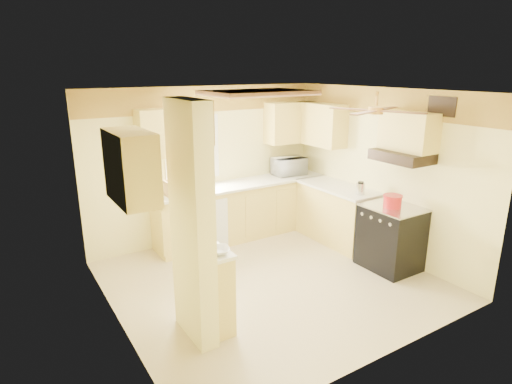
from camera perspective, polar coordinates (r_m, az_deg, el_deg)
floor at (r=5.91m, az=2.03°, el=-11.75°), size 4.00×4.00×0.00m
ceiling at (r=5.22m, az=2.31°, el=13.26°), size 4.00×4.00×0.00m
wall_back at (r=7.03m, az=-6.60°, el=3.66°), size 4.00×0.00×4.00m
wall_front at (r=4.10m, az=17.39°, el=-6.36°), size 4.00×0.00×4.00m
wall_left at (r=4.66m, az=-18.66°, el=-3.71°), size 0.00×3.80×3.80m
wall_right at (r=6.73m, az=16.39°, el=2.52°), size 0.00×3.80×3.80m
wallpaper_border at (r=6.86m, az=-6.82°, el=12.21°), size 4.00×0.02×0.40m
partition_column at (r=4.35m, az=-8.54°, el=-4.41°), size 0.20×0.70×2.50m
partition_ledge at (r=4.77m, az=-5.66°, el=-12.96°), size 0.25×0.55×0.90m
ledge_top at (r=4.56m, az=-5.82°, el=-7.80°), size 0.28×0.58×0.04m
lower_cabinets_back at (r=7.22m, az=-1.78°, el=-2.51°), size 3.00×0.60×0.90m
lower_cabinets_right at (r=7.14m, az=10.70°, el=-3.00°), size 0.60×1.40×0.90m
countertop_back at (r=7.07m, az=-1.77°, el=1.08°), size 3.04×0.64×0.04m
countertop_right at (r=7.00m, az=10.84°, el=0.62°), size 0.64×1.44×0.04m
dishwasher_panel at (r=6.63m, az=-6.01°, el=-4.51°), size 0.58×0.02×0.80m
window at (r=6.86m, az=-8.52°, el=5.82°), size 0.92×0.02×1.02m
upper_cab_back_left at (r=6.45m, az=-12.96°, el=7.63°), size 0.60×0.35×0.70m
upper_cab_back_right at (r=7.58m, az=4.59°, el=9.23°), size 0.90×0.35×0.70m
upper_cab_right at (r=7.38m, az=8.55°, el=8.91°), size 0.35×1.00×0.70m
upper_cab_left_wall at (r=4.30m, az=-16.31°, el=3.21°), size 0.35×0.75×0.70m
upper_cab_over_stove at (r=6.13m, az=19.66°, el=7.61°), size 0.35×0.76×0.52m
stove at (r=6.38m, az=17.51°, el=-5.77°), size 0.68×0.77×0.92m
range_hood at (r=6.11m, az=18.87°, el=4.52°), size 0.50×0.76×0.14m
poster_menu at (r=4.22m, az=-7.50°, el=3.50°), size 0.02×0.42×0.57m
poster_nashville at (r=4.41m, az=-7.19°, el=-4.76°), size 0.02×0.42×0.57m
ceiling_light_panel at (r=5.69m, az=0.24°, el=13.07°), size 1.35×0.95×0.06m
ceiling_fan at (r=5.36m, az=15.66°, el=10.47°), size 1.15×1.15×0.26m
vent_grate at (r=6.01m, az=23.55°, el=10.43°), size 0.02×0.40×0.25m
microwave at (r=7.59m, az=4.41°, el=3.46°), size 0.60×0.44×0.31m
bowl at (r=4.43m, az=-5.10°, el=-7.82°), size 0.31×0.31×0.06m
dutch_oven at (r=6.18m, az=17.74°, el=-1.17°), size 0.26×0.26×0.18m
kettle at (r=6.58m, az=13.75°, el=0.46°), size 0.13×0.13×0.20m
dish_rack at (r=6.53m, az=-10.61°, el=0.40°), size 0.39×0.30×0.22m
utensil_crock at (r=6.91m, az=-6.35°, el=1.35°), size 0.10×0.10×0.19m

